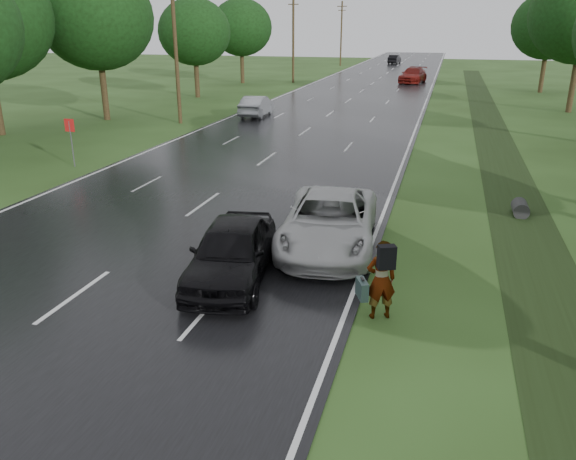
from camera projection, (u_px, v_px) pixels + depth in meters
The scene contains 20 objects.
ground at pixel (75, 297), 14.17m from camera, with size 220.00×220.00×0.00m, color #294317.
road at pixel (357, 95), 54.83m from camera, with size 14.00×180.00×0.04m, color black.
edge_stripe_east at pixel (428, 97), 53.11m from camera, with size 0.12×180.00×0.01m, color silver.
edge_stripe_west at pixel (291, 92), 56.53m from camera, with size 0.12×180.00×0.01m, color silver.
center_line at pixel (357, 94), 54.82m from camera, with size 0.12×180.00×0.01m, color silver.
drainage_ditch at pixel (501, 161), 28.15m from camera, with size 2.20×120.00×0.56m.
road_sign at pixel (70, 133), 26.60m from camera, with size 0.50×0.06×2.30m.
utility_pole_mid at pixel (175, 45), 37.30m from camera, with size 1.60×0.26×10.00m.
utility_pole_far at pixel (293, 36), 64.42m from camera, with size 1.60×0.26×10.00m.
utility_pole_distant at pixel (341, 33), 91.53m from camera, with size 1.60×0.26×10.00m.
tree_east_f at pixel (550, 25), 54.53m from camera, with size 7.20×7.20×9.62m.
tree_west_c at pixel (96, 17), 38.18m from camera, with size 7.80×7.80×10.43m.
tree_west_d at pixel (194, 32), 51.01m from camera, with size 6.60×6.60×8.80m.
tree_west_f at pixel (241, 28), 63.70m from camera, with size 7.00×7.00×9.29m.
pedestrian at pixel (380, 279), 12.86m from camera, with size 1.03×0.80×1.93m.
white_pickup at pixel (329, 222), 17.00m from camera, with size 2.73×5.92×1.64m, color silver.
dark_sedan at pixel (232, 251), 14.79m from camera, with size 1.93×4.80×1.63m, color black.
silver_sedan at pixel (257, 106), 41.62m from camera, with size 1.58×4.52×1.49m, color gray.
far_car_red at pixel (413, 75), 65.37m from camera, with size 2.40×5.91×1.72m, color maroon.
far_car_dark at pixel (394, 59), 97.33m from camera, with size 1.56×4.46×1.47m, color black.
Camera 1 is at (8.63, -10.78, 6.48)m, focal length 35.00 mm.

